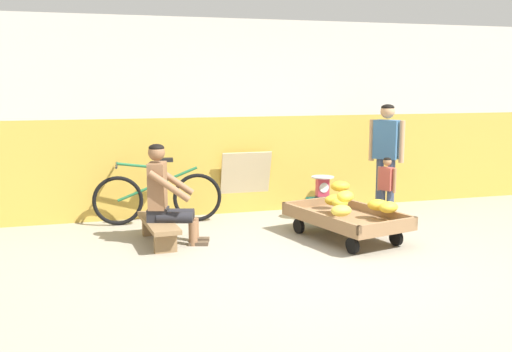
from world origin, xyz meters
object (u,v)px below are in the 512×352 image
at_px(bicycle_near_left, 158,197).
at_px(vendor_seated, 165,194).
at_px(plastic_crate, 322,209).
at_px(weighing_scale, 323,187).
at_px(customer_child, 387,183).
at_px(customer_adult, 386,147).
at_px(sign_board, 245,182).
at_px(banana_cart, 346,219).
at_px(low_bench, 158,226).

bearing_deg(bicycle_near_left, vendor_seated, -91.95).
bearing_deg(plastic_crate, weighing_scale, -90.00).
bearing_deg(vendor_seated, customer_child, 2.22).
relative_size(weighing_scale, customer_adult, 0.20).
bearing_deg(sign_board, plastic_crate, -40.86).
height_order(banana_cart, bicycle_near_left, bicycle_near_left).
bearing_deg(bicycle_near_left, plastic_crate, -12.07).
relative_size(weighing_scale, sign_board, 0.34).
bearing_deg(weighing_scale, customer_child, -32.18).
distance_m(low_bench, customer_adult, 3.26).
relative_size(bicycle_near_left, customer_adult, 1.08).
xyz_separation_m(plastic_crate, weighing_scale, (-0.00, -0.00, 0.30)).
height_order(bicycle_near_left, customer_child, customer_child).
relative_size(weighing_scale, bicycle_near_left, 0.18).
height_order(plastic_crate, customer_child, customer_child).
bearing_deg(vendor_seated, sign_board, 45.05).
xyz_separation_m(plastic_crate, customer_adult, (0.90, -0.04, 0.80)).
xyz_separation_m(vendor_seated, bicycle_near_left, (0.03, 1.00, -0.21)).
relative_size(vendor_seated, customer_child, 1.31).
bearing_deg(plastic_crate, sign_board, 139.14).
xyz_separation_m(low_bench, vendor_seated, (0.08, -0.02, 0.37)).
distance_m(plastic_crate, bicycle_near_left, 2.17).
distance_m(low_bench, customer_child, 2.95).
bearing_deg(bicycle_near_left, customer_child, -17.61).
bearing_deg(customer_adult, sign_board, 156.19).
xyz_separation_m(weighing_scale, bicycle_near_left, (-2.11, 0.45, -0.10)).
height_order(low_bench, vendor_seated, vendor_seated).
height_order(weighing_scale, sign_board, sign_board).
bearing_deg(customer_adult, customer_child, -116.76).
height_order(plastic_crate, bicycle_near_left, bicycle_near_left).
xyz_separation_m(weighing_scale, customer_adult, (0.90, -0.03, 0.50)).
height_order(vendor_seated, sign_board, vendor_seated).
distance_m(plastic_crate, customer_child, 0.91).
relative_size(banana_cart, plastic_crate, 4.45).
relative_size(bicycle_near_left, sign_board, 1.90).
xyz_separation_m(bicycle_near_left, sign_board, (1.26, 0.29, 0.08)).
height_order(banana_cart, customer_child, customer_child).
bearing_deg(bicycle_near_left, customer_adult, -9.18).
bearing_deg(sign_board, weighing_scale, -40.90).
bearing_deg(customer_child, banana_cart, -146.84).
bearing_deg(vendor_seated, bicycle_near_left, 88.05).
xyz_separation_m(plastic_crate, sign_board, (-0.86, 0.74, 0.28)).
xyz_separation_m(low_bench, plastic_crate, (2.23, 0.53, -0.05)).
bearing_deg(vendor_seated, customer_adult, 9.59).
height_order(bicycle_near_left, sign_board, sign_board).
distance_m(weighing_scale, customer_child, 0.83).
bearing_deg(sign_board, bicycle_near_left, -167.03).
distance_m(banana_cart, customer_child, 1.01).
distance_m(bicycle_near_left, sign_board, 1.29).
bearing_deg(plastic_crate, banana_cart, -96.52).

